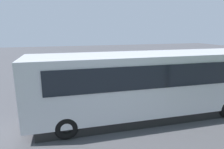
# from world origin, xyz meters

# --- Properties ---
(ground_plane) EXTENTS (80.00, 80.00, 0.00)m
(ground_plane) POSITION_xyz_m (0.00, 0.00, 0.00)
(ground_plane) COLOR #4C4C51
(tour_bus) EXTENTS (11.35, 2.82, 3.25)m
(tour_bus) POSITION_xyz_m (0.97, 4.95, 1.65)
(tour_bus) COLOR silver
(tour_bus) RESTS_ON ground_plane
(spectator_far_left) EXTENTS (0.58, 0.35, 1.76)m
(spectator_far_left) POSITION_xyz_m (-0.53, 2.43, 1.05)
(spectator_far_left) COLOR black
(spectator_far_left) RESTS_ON ground_plane
(spectator_left) EXTENTS (0.58, 0.35, 1.80)m
(spectator_left) POSITION_xyz_m (0.42, 2.05, 1.08)
(spectator_left) COLOR black
(spectator_left) RESTS_ON ground_plane
(spectator_centre) EXTENTS (0.57, 0.32, 1.79)m
(spectator_centre) POSITION_xyz_m (1.45, 2.14, 1.08)
(spectator_centre) COLOR black
(spectator_centre) RESTS_ON ground_plane
(spectator_right) EXTENTS (0.58, 0.34, 1.79)m
(spectator_right) POSITION_xyz_m (2.59, 2.49, 1.07)
(spectator_right) COLOR black
(spectator_right) RESTS_ON ground_plane
(spectator_far_right) EXTENTS (0.58, 0.34, 1.74)m
(spectator_far_right) POSITION_xyz_m (3.69, 2.07, 1.04)
(spectator_far_right) COLOR #473823
(spectator_far_right) RESTS_ON ground_plane
(parked_motorcycle_silver) EXTENTS (2.03, 0.70, 0.99)m
(parked_motorcycle_silver) POSITION_xyz_m (1.06, 2.77, 0.48)
(parked_motorcycle_silver) COLOR black
(parked_motorcycle_silver) RESTS_ON ground_plane
(parked_motorcycle_dark) EXTENTS (2.05, 0.58, 0.99)m
(parked_motorcycle_dark) POSITION_xyz_m (4.82, 2.67, 0.48)
(parked_motorcycle_dark) COLOR black
(parked_motorcycle_dark) RESTS_ON ground_plane
(stunt_motorcycle) EXTENTS (1.89, 0.58, 1.88)m
(stunt_motorcycle) POSITION_xyz_m (1.45, -3.09, 1.05)
(stunt_motorcycle) COLOR black
(stunt_motorcycle) RESTS_ON ground_plane
(traffic_cone) EXTENTS (0.34, 0.34, 0.63)m
(traffic_cone) POSITION_xyz_m (-0.27, -2.53, 0.30)
(traffic_cone) COLOR orange
(traffic_cone) RESTS_ON ground_plane
(bay_line_a) EXTENTS (0.15, 4.66, 0.01)m
(bay_line_a) POSITION_xyz_m (-5.03, -1.52, 0.00)
(bay_line_a) COLOR white
(bay_line_a) RESTS_ON ground_plane
(bay_line_b) EXTENTS (0.14, 4.49, 0.01)m
(bay_line_b) POSITION_xyz_m (-2.26, -1.52, 0.00)
(bay_line_b) COLOR white
(bay_line_b) RESTS_ON ground_plane
(bay_line_c) EXTENTS (0.14, 4.09, 0.01)m
(bay_line_c) POSITION_xyz_m (0.52, -1.52, 0.00)
(bay_line_c) COLOR white
(bay_line_c) RESTS_ON ground_plane
(bay_line_d) EXTENTS (0.15, 4.60, 0.01)m
(bay_line_d) POSITION_xyz_m (3.29, -1.52, 0.00)
(bay_line_d) COLOR white
(bay_line_d) RESTS_ON ground_plane
(bay_line_e) EXTENTS (0.14, 4.13, 0.01)m
(bay_line_e) POSITION_xyz_m (6.06, -1.52, 0.00)
(bay_line_e) COLOR white
(bay_line_e) RESTS_ON ground_plane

